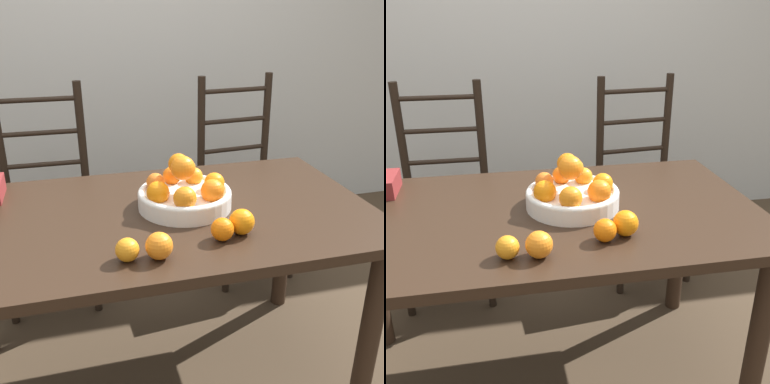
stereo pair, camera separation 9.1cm
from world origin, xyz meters
TOP-DOWN VIEW (x-y plane):
  - ground_plane at (0.00, 0.00)m, footprint 12.00×12.00m
  - wall_back at (0.00, 1.46)m, footprint 8.00×0.06m
  - dining_table at (0.00, 0.00)m, footprint 1.49×0.83m
  - fruit_bowl at (0.11, 0.02)m, footprint 0.32×0.32m
  - orange_loose_0 at (0.16, -0.24)m, footprint 0.07×0.07m
  - orange_loose_1 at (-0.12, -0.28)m, footprint 0.07×0.07m
  - orange_loose_2 at (0.23, -0.21)m, footprint 0.08×0.08m
  - orange_loose_3 at (-0.04, -0.29)m, footprint 0.08×0.08m
  - chair_left at (-0.39, 0.73)m, footprint 0.42×0.40m
  - chair_right at (0.61, 0.73)m, footprint 0.45×0.44m

SIDE VIEW (x-z plane):
  - ground_plane at x=0.00m, z-range 0.00..0.00m
  - chair_left at x=-0.39m, z-range -0.03..1.00m
  - chair_right at x=0.61m, z-range -0.03..1.00m
  - dining_table at x=0.00m, z-range 0.26..0.98m
  - orange_loose_1 at x=-0.12m, z-range 0.72..0.79m
  - orange_loose_0 at x=0.16m, z-range 0.72..0.79m
  - orange_loose_3 at x=-0.04m, z-range 0.72..0.80m
  - orange_loose_2 at x=0.23m, z-range 0.72..0.80m
  - fruit_bowl at x=0.11m, z-range 0.68..0.87m
  - wall_back at x=0.00m, z-range 0.00..2.60m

